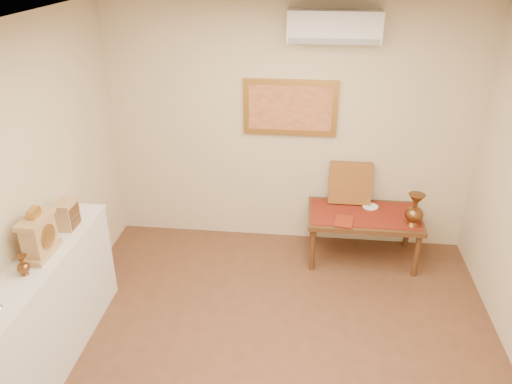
# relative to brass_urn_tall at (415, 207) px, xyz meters

# --- Properties ---
(floor) EXTENTS (4.50, 4.50, 0.00)m
(floor) POSITION_rel_brass_urn_tall_xyz_m (-1.32, -1.69, -0.77)
(floor) COLOR brown
(floor) RESTS_ON ground
(ceiling) EXTENTS (4.50, 4.50, 0.00)m
(ceiling) POSITION_rel_brass_urn_tall_xyz_m (-1.32, -1.69, 1.93)
(ceiling) COLOR white
(ceiling) RESTS_ON ground
(wall_back) EXTENTS (4.00, 0.02, 2.70)m
(wall_back) POSITION_rel_brass_urn_tall_xyz_m (-1.32, 0.56, 0.58)
(wall_back) COLOR beige
(wall_back) RESTS_ON ground
(brass_urn_small) EXTENTS (0.09, 0.09, 0.21)m
(brass_urn_small) POSITION_rel_brass_urn_tall_xyz_m (-3.14, -1.80, 0.31)
(brass_urn_small) COLOR brown
(brass_urn_small) RESTS_ON display_ledge
(table_cloth) EXTENTS (1.14, 0.59, 0.01)m
(table_cloth) POSITION_rel_brass_urn_tall_xyz_m (-0.47, 0.19, -0.22)
(table_cloth) COLOR maroon
(table_cloth) RESTS_ON low_table
(brass_urn_tall) EXTENTS (0.19, 0.19, 0.43)m
(brass_urn_tall) POSITION_rel_brass_urn_tall_xyz_m (0.00, 0.00, 0.00)
(brass_urn_tall) COLOR brown
(brass_urn_tall) RESTS_ON table_cloth
(plate) EXTENTS (0.17, 0.17, 0.01)m
(plate) POSITION_rel_brass_urn_tall_xyz_m (-0.40, 0.34, -0.21)
(plate) COLOR white
(plate) RESTS_ON table_cloth
(menu) EXTENTS (0.21, 0.27, 0.01)m
(menu) POSITION_rel_brass_urn_tall_xyz_m (-0.70, -0.02, -0.21)
(menu) COLOR maroon
(menu) RESTS_ON table_cloth
(cushion) EXTENTS (0.47, 0.19, 0.48)m
(cushion) POSITION_rel_brass_urn_tall_xyz_m (-0.63, 0.44, 0.02)
(cushion) COLOR maroon
(cushion) RESTS_ON table_cloth
(display_ledge) EXTENTS (0.37, 2.02, 0.98)m
(display_ledge) POSITION_rel_brass_urn_tall_xyz_m (-3.15, -1.69, -0.28)
(display_ledge) COLOR silver
(display_ledge) RESTS_ON floor
(mantel_clock) EXTENTS (0.17, 0.36, 0.41)m
(mantel_clock) POSITION_rel_brass_urn_tall_xyz_m (-3.14, -1.53, 0.38)
(mantel_clock) COLOR tan
(mantel_clock) RESTS_ON display_ledge
(wooden_chest) EXTENTS (0.16, 0.21, 0.24)m
(wooden_chest) POSITION_rel_brass_urn_tall_xyz_m (-3.13, -1.11, 0.33)
(wooden_chest) COLOR tan
(wooden_chest) RESTS_ON display_ledge
(low_table) EXTENTS (1.20, 0.70, 0.55)m
(low_table) POSITION_rel_brass_urn_tall_xyz_m (-0.47, 0.19, -0.29)
(low_table) COLOR #512F18
(low_table) RESTS_ON floor
(painting) EXTENTS (1.00, 0.06, 0.60)m
(painting) POSITION_rel_brass_urn_tall_xyz_m (-1.32, 0.53, 0.83)
(painting) COLOR #B18238
(painting) RESTS_ON wall_back
(ac_unit) EXTENTS (0.90, 0.25, 0.30)m
(ac_unit) POSITION_rel_brass_urn_tall_xyz_m (-0.92, 0.43, 1.68)
(ac_unit) COLOR silver
(ac_unit) RESTS_ON wall_back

